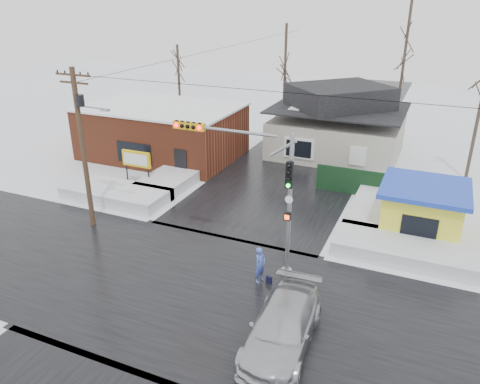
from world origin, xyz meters
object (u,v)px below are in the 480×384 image
at_px(kiosk, 422,209).
at_px(pedestrian, 260,265).
at_px(traffic_signal, 257,182).
at_px(car, 282,328).
at_px(utility_pole, 83,140).
at_px(marquee_sign, 136,160).

relative_size(kiosk, pedestrian, 2.61).
xyz_separation_m(traffic_signal, kiosk, (7.07, 7.03, -3.08)).
bearing_deg(car, kiosk, 67.06).
height_order(pedestrian, car, pedestrian).
distance_m(utility_pole, pedestrian, 11.86).
relative_size(pedestrian, car, 0.32).
relative_size(traffic_signal, car, 1.25).
relative_size(kiosk, car, 0.82).
bearing_deg(pedestrian, marquee_sign, 74.62).
relative_size(utility_pole, marquee_sign, 3.53).
relative_size(utility_pole, pedestrian, 5.10).
xyz_separation_m(marquee_sign, car, (14.38, -11.20, -1.11)).
bearing_deg(marquee_sign, car, -37.92).
bearing_deg(marquee_sign, pedestrian, -32.07).
bearing_deg(kiosk, pedestrian, -128.72).
bearing_deg(kiosk, car, -109.40).
xyz_separation_m(traffic_signal, marquee_sign, (-11.43, 6.53, -2.62)).
relative_size(traffic_signal, marquee_sign, 2.75).
bearing_deg(utility_pole, car, -21.37).
distance_m(traffic_signal, marquee_sign, 13.42).
bearing_deg(kiosk, marquee_sign, -178.45).
distance_m(traffic_signal, kiosk, 10.43).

